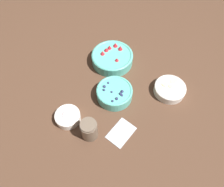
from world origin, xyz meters
The scene contains 7 objects.
ground_plane centered at (0.00, 0.00, 0.00)m, with size 4.00×4.00×0.00m, color #4C3323.
bowl_strawberries centered at (0.20, 0.14, 0.04)m, with size 0.23×0.23×0.08m.
bowl_blueberries centered at (0.04, -0.03, 0.04)m, with size 0.18×0.18×0.07m.
bowl_bananas centered at (0.26, -0.21, 0.03)m, with size 0.16×0.16×0.05m.
bowl_cream centered at (-0.21, 0.03, 0.03)m, with size 0.12×0.12×0.05m.
jar_chocolate centered at (-0.19, -0.10, 0.05)m, with size 0.08×0.08×0.11m.
napkin centered at (-0.08, -0.20, 0.00)m, with size 0.14×0.10×0.01m.
Camera 1 is at (-0.40, -0.45, 0.96)m, focal length 35.00 mm.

